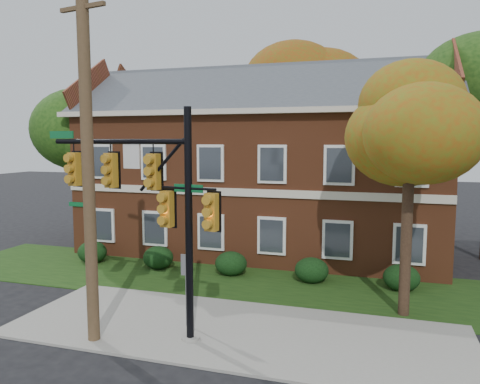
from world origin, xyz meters
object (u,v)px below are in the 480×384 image
(hedge_far_left, at_px, (92,252))
(hedge_center, at_px, (231,264))
(tree_near_right, at_px, (419,114))
(utility_pole, at_px, (88,164))
(hedge_right, at_px, (312,270))
(tree_left_rear, at_px, (91,125))
(traffic_signal, at_px, (153,197))
(hedge_left, at_px, (158,258))
(sign_post, at_px, (186,278))
(hedge_far_right, at_px, (401,278))
(apartment_building, at_px, (262,156))
(tree_far_rear, at_px, (311,95))

(hedge_far_left, xyz_separation_m, hedge_center, (7.00, 0.00, 0.00))
(tree_near_right, xyz_separation_m, utility_pole, (-8.90, -4.74, -1.49))
(hedge_right, xyz_separation_m, tree_near_right, (3.72, -2.83, 6.14))
(tree_left_rear, xyz_separation_m, traffic_signal, (9.52, -10.72, -2.48))
(hedge_right, bearing_deg, hedge_left, 180.00)
(sign_post, bearing_deg, hedge_left, 122.42)
(hedge_left, bearing_deg, tree_near_right, -14.81)
(hedge_right, relative_size, utility_pole, 0.14)
(hedge_center, height_order, tree_near_right, tree_near_right)
(hedge_far_left, bearing_deg, traffic_signal, -44.12)
(hedge_center, relative_size, hedge_far_right, 1.00)
(hedge_center, xyz_separation_m, sign_post, (0.50, -5.84, 1.07))
(hedge_center, xyz_separation_m, tree_left_rear, (-9.73, 4.14, 6.16))
(hedge_far_right, relative_size, utility_pole, 0.14)
(hedge_center, relative_size, traffic_signal, 0.21)
(tree_near_right, height_order, traffic_signal, tree_near_right)
(hedge_left, bearing_deg, traffic_signal, -63.44)
(hedge_left, xyz_separation_m, sign_post, (4.00, -5.84, 1.07))
(hedge_far_left, xyz_separation_m, sign_post, (7.50, -5.84, 1.07))
(apartment_building, height_order, traffic_signal, apartment_building)
(tree_far_rear, bearing_deg, tree_near_right, -69.73)
(hedge_left, bearing_deg, sign_post, -55.59)
(apartment_building, height_order, tree_left_rear, apartment_building)
(tree_near_right, distance_m, utility_pole, 10.19)
(utility_pole, bearing_deg, sign_post, 48.71)
(hedge_center, bearing_deg, utility_pole, -102.49)
(apartment_building, distance_m, utility_pole, 12.93)
(tree_near_right, xyz_separation_m, tree_far_rear, (-5.88, 15.93, 2.17))
(apartment_building, relative_size, hedge_far_left, 13.43)
(tree_near_right, relative_size, sign_post, 3.65)
(hedge_far_right, height_order, traffic_signal, traffic_signal)
(hedge_right, relative_size, tree_far_rear, 0.12)
(hedge_far_left, bearing_deg, hedge_far_right, 0.00)
(utility_pole, relative_size, sign_post, 4.34)
(apartment_building, distance_m, hedge_far_right, 9.82)
(hedge_far_right, relative_size, tree_near_right, 0.16)
(hedge_right, distance_m, sign_post, 6.65)
(tree_far_rear, bearing_deg, hedge_left, -110.29)
(traffic_signal, distance_m, utility_pole, 2.02)
(hedge_center, height_order, tree_far_rear, tree_far_rear)
(hedge_left, distance_m, tree_far_rear, 16.25)
(tree_near_right, bearing_deg, tree_far_rear, 110.27)
(apartment_building, relative_size, hedge_right, 13.43)
(hedge_center, height_order, utility_pole, utility_pole)
(hedge_far_left, relative_size, hedge_far_right, 1.00)
(tree_far_rear, bearing_deg, traffic_signal, -94.50)
(hedge_center, xyz_separation_m, tree_near_right, (7.22, -2.83, 6.14))
(apartment_building, bearing_deg, hedge_far_right, -36.89)
(apartment_building, xyz_separation_m, sign_post, (0.50, -11.09, -3.39))
(tree_far_rear, bearing_deg, sign_post, -92.55)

